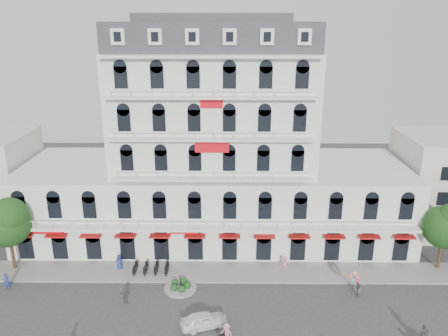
# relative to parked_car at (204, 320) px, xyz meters

# --- Properties ---
(ground) EXTENTS (120.00, 120.00, 0.00)m
(ground) POSITION_rel_parked_car_xyz_m (0.38, -0.44, -0.69)
(ground) COLOR #38383A
(ground) RESTS_ON ground
(sidewalk) EXTENTS (53.00, 4.00, 0.16)m
(sidewalk) POSITION_rel_parked_car_xyz_m (0.38, 8.56, -0.61)
(sidewalk) COLOR gray
(sidewalk) RESTS_ON ground
(main_building) EXTENTS (45.00, 15.00, 25.80)m
(main_building) POSITION_rel_parked_car_xyz_m (0.38, 17.55, 9.27)
(main_building) COLOR silver
(main_building) RESTS_ON ground
(traffic_island) EXTENTS (3.20, 3.20, 1.60)m
(traffic_island) POSITION_rel_parked_car_xyz_m (-2.62, 5.56, -0.43)
(traffic_island) COLOR gray
(traffic_island) RESTS_ON ground
(parked_scooter_row) EXTENTS (4.40, 1.80, 1.10)m
(parked_scooter_row) POSITION_rel_parked_car_xyz_m (-5.97, 8.36, -0.69)
(parked_scooter_row) COLOR black
(parked_scooter_row) RESTS_ON ground
(tree_west_inner) EXTENTS (4.76, 4.76, 8.25)m
(tree_west_inner) POSITION_rel_parked_car_xyz_m (-20.57, 9.04, 4.99)
(tree_west_inner) COLOR #382314
(tree_west_inner) RESTS_ON ground
(tree_east_inner) EXTENTS (4.40, 4.37, 7.57)m
(tree_east_inner) POSITION_rel_parked_car_xyz_m (24.43, 9.54, 4.53)
(tree_east_inner) COLOR #382314
(tree_east_inner) RESTS_ON ground
(parked_car) EXTENTS (4.35, 2.76, 1.38)m
(parked_car) POSITION_rel_parked_car_xyz_m (0.00, 0.00, 0.00)
(parked_car) COLOR white
(parked_car) RESTS_ON ground
(rider_northeast) EXTENTS (1.58, 0.98, 2.22)m
(rider_northeast) POSITION_rel_parked_car_xyz_m (17.73, -2.33, 0.41)
(rider_northeast) COLOR #212327
(rider_northeast) RESTS_ON ground
(rider_center) EXTENTS (1.45, 1.19, 2.23)m
(rider_center) POSITION_rel_parked_car_xyz_m (1.95, -2.39, 0.49)
(rider_center) COLOR black
(rider_center) RESTS_ON ground
(pedestrian_left) EXTENTS (0.89, 0.62, 1.75)m
(pedestrian_left) POSITION_rel_parked_car_xyz_m (-9.44, 9.06, 0.19)
(pedestrian_left) COLOR navy
(pedestrian_left) RESTS_ON ground
(pedestrian_mid) EXTENTS (1.04, 0.51, 1.71)m
(pedestrian_mid) POSITION_rel_parked_car_xyz_m (-7.52, 3.25, 0.17)
(pedestrian_mid) COLOR #504F56
(pedestrian_mid) RESTS_ON ground
(pedestrian_right) EXTENTS (1.15, 0.99, 1.54)m
(pedestrian_right) POSITION_rel_parked_car_xyz_m (8.03, 9.06, 0.08)
(pedestrian_right) COLOR pink
(pedestrian_right) RESTS_ON ground
(pedestrian_far) EXTENTS (0.75, 0.68, 1.73)m
(pedestrian_far) POSITION_rel_parked_car_xyz_m (-19.62, 5.40, 0.17)
(pedestrian_far) COLOR navy
(pedestrian_far) RESTS_ON ground
(balloon_vendor) EXTENTS (1.29, 1.21, 2.45)m
(balloon_vendor) POSITION_rel_parked_car_xyz_m (14.23, 4.61, 0.63)
(balloon_vendor) COLOR slate
(balloon_vendor) RESTS_ON ground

